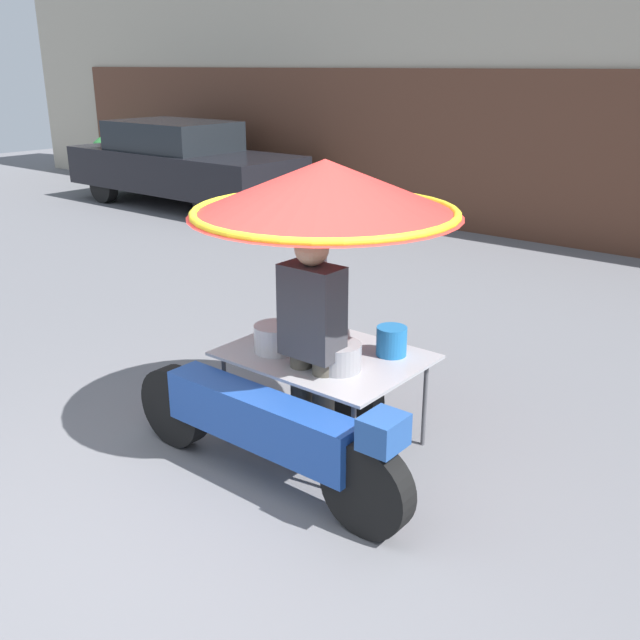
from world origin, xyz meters
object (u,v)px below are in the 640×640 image
object	(u,v)px
parked_car	(181,163)
vendor_motorcycle_cart	(317,238)
vendor_person	(312,341)
potted_plant	(110,156)

from	to	relation	value
parked_car	vendor_motorcycle_cart	bearing A→B (deg)	-35.28
vendor_motorcycle_cart	vendor_person	world-z (taller)	vendor_motorcycle_cart
vendor_motorcycle_cart	parked_car	bearing A→B (deg)	144.72
vendor_motorcycle_cart	parked_car	xyz separation A→B (m)	(-7.49, 5.30, -0.68)
parked_car	potted_plant	bearing A→B (deg)	165.92
parked_car	potted_plant	distance (m)	3.42
vendor_motorcycle_cart	potted_plant	bearing A→B (deg)	150.43
vendor_motorcycle_cart	vendor_person	xyz separation A→B (m)	(0.10, -0.17, -0.60)
vendor_motorcycle_cart	potted_plant	xyz separation A→B (m)	(-10.80, 6.13, -0.88)
potted_plant	vendor_motorcycle_cart	bearing A→B (deg)	-29.57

